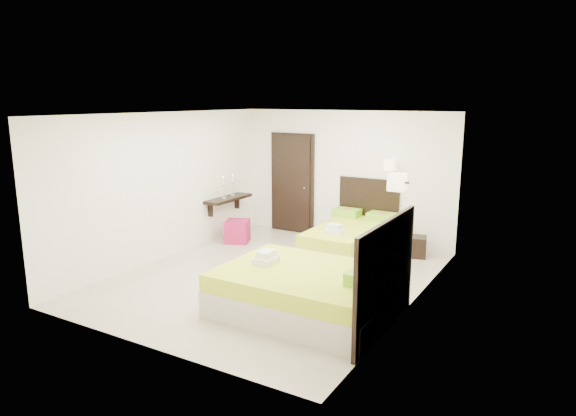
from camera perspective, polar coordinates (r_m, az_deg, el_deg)
The scene contains 7 objects.
floor at distance 8.36m, azimuth -1.65°, elevation -7.69°, with size 5.50×5.50×0.00m, color #BDB29D.
bed_single at distance 9.56m, azimuth 6.86°, elevation -3.24°, with size 1.24×2.07×1.71m.
bed_double at distance 6.91m, azimuth 2.54°, elevation -9.12°, with size 2.27×1.93×1.88m.
nightstand at distance 9.66m, azimuth 13.87°, elevation -4.15°, with size 0.42×0.37×0.37m, color black.
ottoman at distance 10.33m, azimuth -5.65°, elevation -2.58°, with size 0.45×0.45×0.45m, color #991446.
door at distance 10.94m, azimuth 0.47°, elevation 2.74°, with size 1.02×0.15×2.14m.
console_shelf at distance 10.56m, azimuth -6.68°, elevation 1.02°, with size 0.35×1.20×0.78m.
Camera 1 is at (4.18, -6.67, 2.83)m, focal length 32.00 mm.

